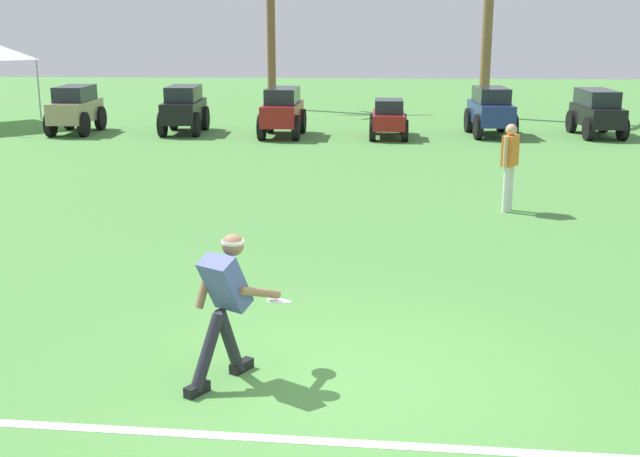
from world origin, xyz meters
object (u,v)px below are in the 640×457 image
at_px(frisbee_thrower, 225,300).
at_px(parked_car_slot_d, 389,118).
at_px(teammate_near_sideline, 510,159).
at_px(parked_car_slot_a, 75,108).
at_px(parked_car_slot_c, 282,111).
at_px(parked_car_slot_b, 184,108).
at_px(frisbee_in_flight, 279,301).
at_px(parked_car_slot_f, 597,111).
at_px(parked_car_slot_e, 491,110).
at_px(palm_tree_far_left, 270,0).

bearing_deg(frisbee_thrower, parked_car_slot_d, 83.18).
xyz_separation_m(teammate_near_sideline, parked_car_slot_a, (-11.21, 9.50, -0.20)).
bearing_deg(parked_car_slot_c, parked_car_slot_a, 176.79).
relative_size(parked_car_slot_b, parked_car_slot_d, 1.07).
bearing_deg(frisbee_in_flight, frisbee_thrower, -141.87).
distance_m(teammate_near_sideline, parked_car_slot_b, 12.54).
height_order(frisbee_thrower, parked_car_slot_f, frisbee_thrower).
xyz_separation_m(parked_car_slot_c, parked_car_slot_e, (6.06, 0.51, 0.00)).
bearing_deg(parked_car_slot_c, frisbee_thrower, -86.00).
relative_size(frisbee_in_flight, parked_car_slot_e, 0.14).
height_order(frisbee_in_flight, parked_car_slot_d, parked_car_slot_d).
relative_size(teammate_near_sideline, parked_car_slot_b, 0.66).
bearing_deg(palm_tree_far_left, parked_car_slot_d, -60.56).
bearing_deg(teammate_near_sideline, frisbee_thrower, -118.27).
relative_size(parked_car_slot_c, parked_car_slot_f, 0.98).
bearing_deg(parked_car_slot_d, parked_car_slot_e, 10.68).
relative_size(frisbee_thrower, parked_car_slot_d, 0.63).
bearing_deg(parked_car_slot_a, parked_car_slot_f, 0.85).
relative_size(teammate_near_sideline, parked_car_slot_e, 0.65).
bearing_deg(parked_car_slot_a, parked_car_slot_c, -3.21).
bearing_deg(palm_tree_far_left, parked_car_slot_c, -80.96).
bearing_deg(palm_tree_far_left, parked_car_slot_b, -104.59).
height_order(parked_car_slot_d, parked_car_slot_e, parked_car_slot_e).
bearing_deg(teammate_near_sideline, palm_tree_far_left, 110.27).
height_order(parked_car_slot_d, parked_car_slot_f, parked_car_slot_f).
height_order(frisbee_in_flight, parked_car_slot_f, parked_car_slot_f).
distance_m(teammate_near_sideline, parked_car_slot_d, 9.30).
relative_size(frisbee_in_flight, teammate_near_sideline, 0.22).
bearing_deg(parked_car_slot_b, teammate_near_sideline, -50.52).
bearing_deg(parked_car_slot_f, frisbee_thrower, -115.41).
bearing_deg(parked_car_slot_c, frisbee_in_flight, -84.26).
distance_m(teammate_near_sideline, parked_car_slot_e, 9.73).
xyz_separation_m(frisbee_in_flight, parked_car_slot_b, (-4.61, 16.42, 0.08)).
bearing_deg(parked_car_slot_e, frisbee_in_flight, -105.21).
distance_m(teammate_near_sideline, parked_car_slot_c, 10.41).
bearing_deg(parked_car_slot_f, parked_car_slot_a, -179.15).
distance_m(frisbee_in_flight, parked_car_slot_a, 18.04).
bearing_deg(parked_car_slot_d, palm_tree_far_left, 119.44).
distance_m(frisbee_thrower, parked_car_slot_c, 16.30).
bearing_deg(parked_car_slot_a, frisbee_in_flight, -64.20).
xyz_separation_m(frisbee_in_flight, parked_car_slot_f, (7.53, 16.47, 0.06)).
bearing_deg(parked_car_slot_c, parked_car_slot_d, -0.92).
distance_m(parked_car_slot_e, palm_tree_far_left, 10.60).
relative_size(frisbee_in_flight, parked_car_slot_d, 0.16).
distance_m(frisbee_in_flight, palm_tree_far_left, 23.81).
bearing_deg(parked_car_slot_b, parked_car_slot_d, -5.43).
bearing_deg(parked_car_slot_d, teammate_near_sideline, -78.29).
height_order(parked_car_slot_c, parked_car_slot_d, parked_car_slot_c).
height_order(frisbee_in_flight, parked_car_slot_e, parked_car_slot_e).
distance_m(parked_car_slot_b, parked_car_slot_d, 6.12).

